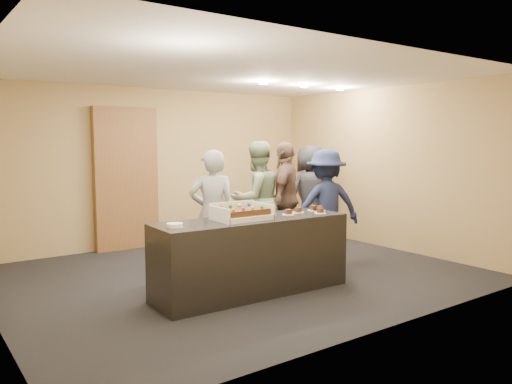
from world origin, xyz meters
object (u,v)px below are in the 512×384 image
at_px(person_sage_man, 257,199).
at_px(person_dark_suit, 310,194).
at_px(person_server_grey, 212,214).
at_px(plate_stack, 175,225).
at_px(serving_counter, 252,256).
at_px(sheet_cake, 242,211).
at_px(storage_cabinet, 126,179).
at_px(cake_box, 241,216).
at_px(person_brown_extra, 286,198).
at_px(person_navy_man, 326,205).

bearing_deg(person_sage_man, person_dark_suit, -165.61).
bearing_deg(person_server_grey, plate_stack, 66.41).
bearing_deg(person_sage_man, serving_counter, 54.78).
relative_size(person_server_grey, person_dark_suit, 0.98).
height_order(sheet_cake, person_dark_suit, person_dark_suit).
bearing_deg(plate_stack, sheet_cake, 0.71).
relative_size(storage_cabinet, cake_box, 3.67).
xyz_separation_m(serving_counter, sheet_cake, (-0.14, 0.00, 0.55)).
height_order(plate_stack, person_brown_extra, person_brown_extra).
bearing_deg(person_navy_man, plate_stack, 34.11).
bearing_deg(person_sage_man, storage_cabinet, -47.61).
bearing_deg(person_brown_extra, sheet_cake, 1.32).
bearing_deg(person_navy_man, person_brown_extra, -54.48).
distance_m(person_sage_man, person_navy_man, 1.07).
bearing_deg(cake_box, person_navy_man, 18.40).
height_order(serving_counter, sheet_cake, sheet_cake).
height_order(person_server_grey, person_dark_suit, person_dark_suit).
bearing_deg(person_sage_man, person_brown_extra, 170.95).
height_order(person_navy_man, person_dark_suit, person_dark_suit).
bearing_deg(person_brown_extra, plate_stack, -8.80).
bearing_deg(person_navy_man, person_server_grey, 13.40).
relative_size(person_brown_extra, person_dark_suit, 1.03).
relative_size(sheet_cake, person_server_grey, 0.32).
height_order(storage_cabinet, person_brown_extra, storage_cabinet).
bearing_deg(plate_stack, person_navy_man, 13.66).
height_order(cake_box, person_navy_man, person_navy_man).
relative_size(cake_box, person_sage_man, 0.36).
relative_size(cake_box, plate_stack, 3.68).
bearing_deg(serving_counter, storage_cabinet, 96.89).
xyz_separation_m(person_sage_man, person_dark_suit, (1.37, 0.29, -0.03)).
bearing_deg(person_sage_man, person_server_grey, 29.37).
height_order(sheet_cake, person_brown_extra, person_brown_extra).
height_order(person_server_grey, person_sage_man, person_sage_man).
bearing_deg(person_brown_extra, person_dark_suit, 167.53).
bearing_deg(person_dark_suit, plate_stack, 31.40).
relative_size(cake_box, person_dark_suit, 0.37).
xyz_separation_m(person_server_grey, person_brown_extra, (1.65, 0.49, 0.05)).
xyz_separation_m(person_navy_man, person_brown_extra, (-0.19, 0.72, 0.05)).
bearing_deg(sheet_cake, person_brown_extra, 38.08).
distance_m(storage_cabinet, cake_box, 3.21).
bearing_deg(storage_cabinet, person_dark_suit, -26.77).
distance_m(cake_box, person_dark_suit, 3.20).
bearing_deg(person_dark_suit, person_sage_man, 16.44).
distance_m(plate_stack, person_brown_extra, 3.02).
relative_size(storage_cabinet, person_navy_man, 1.40).
bearing_deg(person_server_grey, serving_counter, 114.19).
bearing_deg(person_navy_man, storage_cabinet, -29.42).
bearing_deg(sheet_cake, person_sage_man, 49.28).
bearing_deg(storage_cabinet, person_brown_extra, -43.04).
xyz_separation_m(serving_counter, person_dark_suit, (2.52, 1.80, 0.42)).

